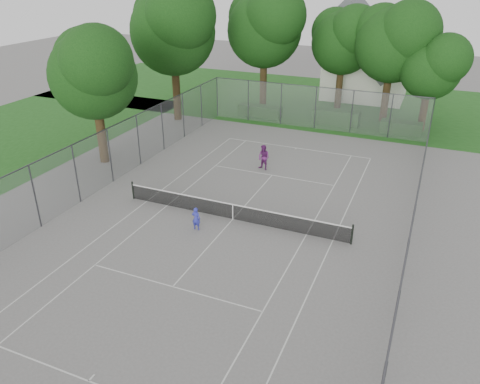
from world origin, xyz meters
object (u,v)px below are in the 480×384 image
at_px(tennis_net, 233,211).
at_px(woman_player, 264,158).
at_px(house, 367,59).
at_px(girl_player, 196,218).

height_order(tennis_net, woman_player, woman_player).
xyz_separation_m(house, woman_player, (-2.93, -21.70, -3.09)).
xyz_separation_m(house, girl_player, (-3.39, -30.49, -3.31)).
xyz_separation_m(tennis_net, house, (2.07, 28.80, 3.44)).
height_order(tennis_net, girl_player, girl_player).
bearing_deg(woman_player, girl_player, -76.43).
bearing_deg(woman_player, house, 98.85).
distance_m(tennis_net, house, 29.08).
bearing_deg(girl_player, tennis_net, -130.57).
bearing_deg(house, woman_player, -97.70).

